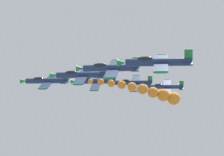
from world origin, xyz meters
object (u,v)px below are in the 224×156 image
Objects in this scene: airplane_left_inner at (80,75)px; airplane_right_outer at (132,82)px; airplane_lead at (46,81)px; airplane_right_inner at (95,81)px; airplane_left_outer at (110,68)px; airplane_high_slot at (165,87)px; airplane_trailing at (157,62)px.

airplane_right_outer reaches higher than airplane_left_inner.
airplane_right_inner is (8.74, -8.76, 0.40)m from airplane_lead.
airplane_right_outer is at bearing -47.97° from airplane_right_inner.
airplane_right_inner is at bearing 132.03° from airplane_right_outer.
airplane_high_slot is at bearing -11.12° from airplane_left_outer.
airplane_right_inner is at bearing 15.43° from airplane_left_outer.
airplane_high_slot is (35.08, -15.09, -0.43)m from airplane_left_inner.
airplane_lead is at bearing 41.72° from airplane_trailing.
airplane_trailing is (-16.89, -14.50, 0.24)m from airplane_left_inner.
airplane_right_inner is at bearing 23.08° from airplane_trailing.
airplane_right_inner is at bearing 136.12° from airplane_high_slot.
airplane_right_inner reaches higher than airplane_left_inner.
airplane_right_inner is 1.00× the size of airplane_trailing.
airplane_right_inner reaches higher than airplane_high_slot.
airplane_left_outer is 1.00× the size of airplane_right_outer.
airplane_left_inner is 38.19m from airplane_high_slot.
airplane_trailing is (-35.58, -15.17, 0.16)m from airplane_right_inner.
airplane_right_inner is at bearing 2.04° from airplane_left_inner.
airplane_left_inner reaches higher than airplane_high_slot.
airplane_right_outer is 43.42m from airplane_trailing.
airplane_left_outer is 1.00× the size of airplane_trailing.
airplane_right_outer is at bearing -15.87° from airplane_left_inner.
airplane_lead is 23.20m from airplane_right_outer.
airplane_right_inner is 38.68m from airplane_trailing.
airplane_left_inner is at bearing 40.65° from airplane_trailing.
airplane_right_outer is at bearing 139.82° from airplane_high_slot.
airplane_lead is 1.00× the size of airplane_right_inner.
airplane_right_outer reaches higher than airplane_high_slot.
airplane_left_inner is at bearing 164.13° from airplane_right_outer.
airplane_lead is 1.00× the size of airplane_left_inner.
airplane_left_outer reaches higher than airplane_trailing.
airplane_left_outer is at bearing -164.57° from airplane_right_inner.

